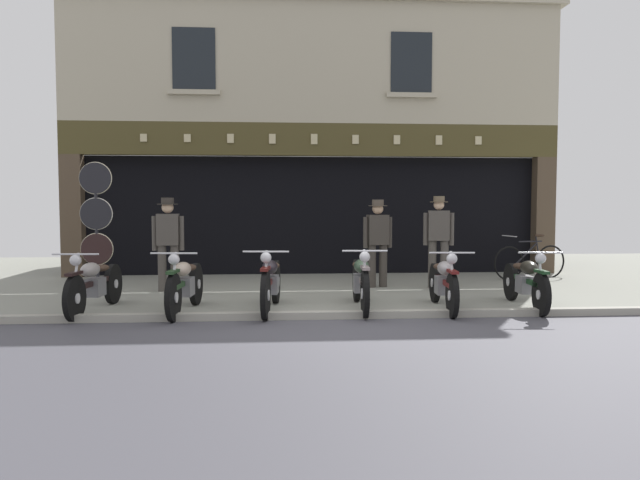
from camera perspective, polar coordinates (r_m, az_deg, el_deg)
The scene contains 14 objects.
ground at distance 7.11m, azimuth 2.75°, elevation -9.47°, with size 22.79×22.00×0.18m.
shop_facade at distance 14.91m, azimuth -0.97°, elevation 3.94°, with size 11.09×4.42×6.09m.
motorcycle_far_left at distance 9.11m, azimuth -20.83°, elevation -3.91°, with size 0.62×2.06×0.90m.
motorcycle_left at distance 8.69m, azimuth -12.83°, elevation -4.07°, with size 0.62×1.97×0.91m.
motorcycle_center_left at distance 8.64m, azimuth -4.73°, elevation -3.98°, with size 0.62×2.05×0.93m.
motorcycle_center at distance 8.79m, azimuth 3.91°, elevation -3.86°, with size 0.62×2.09×0.93m.
motorcycle_center_right at distance 8.91m, azimuth 11.75°, elevation -3.93°, with size 0.62×1.95×0.91m.
motorcycle_right at distance 9.39m, azimuth 19.14°, elevation -3.71°, with size 0.62×1.98×0.90m.
salesman_left at distance 10.88m, azimuth -14.38°, elevation 0.07°, with size 0.56×0.35×1.67m.
shopkeeper_center at distance 11.11m, azimuth 5.55°, elevation 0.13°, with size 0.55×0.35×1.64m.
salesman_right at distance 11.17m, azimuth 11.31°, elevation 0.26°, with size 0.55×0.33×1.70m.
tyre_sign_pole at distance 11.53m, azimuth -20.69°, elevation 2.25°, with size 0.59×0.06×2.32m.
advert_board_near at distance 13.79m, azimuth 11.75°, elevation 4.42°, with size 0.72×0.03×0.99m.
leaning_bicycle at distance 13.15m, azimuth 19.52°, elevation -1.87°, with size 1.69×0.57×0.94m.
Camera 1 is at (-0.84, -7.86, 1.55)m, focal length 33.33 mm.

